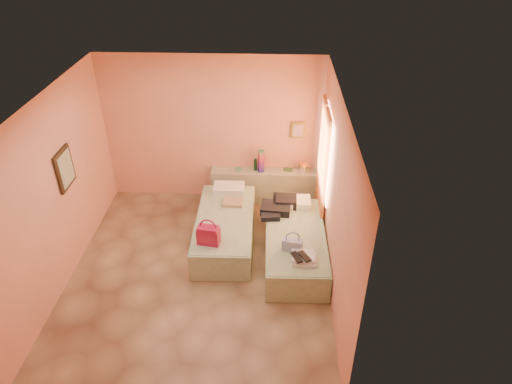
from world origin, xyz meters
TOP-DOWN VIEW (x-y plane):
  - ground at (0.00, 0.00)m, footprint 4.50×4.50m
  - room_walls at (0.21, 0.57)m, footprint 4.02×4.51m
  - headboard_ledge at (0.98, 2.10)m, footprint 2.05×0.30m
  - bed_left at (0.33, 0.80)m, footprint 0.93×2.01m
  - bed_right at (1.50, 0.40)m, footprint 0.93×2.01m
  - water_bottle at (0.79, 2.13)m, footprint 0.08×0.08m
  - rainbow_box at (0.89, 2.08)m, footprint 0.13×0.13m
  - small_dish at (0.47, 2.12)m, footprint 0.16×0.16m
  - green_book at (1.40, 2.14)m, footprint 0.18×0.14m
  - flower_vase at (1.67, 2.08)m, footprint 0.26×0.26m
  - magenta_handbag at (0.16, 0.12)m, footprint 0.36×0.24m
  - khaki_garment at (0.43, 1.20)m, footprint 0.34×0.28m
  - clothes_pile at (1.22, 1.00)m, footprint 0.57×0.57m
  - blue_handbag at (1.43, -0.00)m, footprint 0.32×0.19m
  - towel_stack at (1.60, -0.25)m, footprint 0.36×0.32m
  - sandal_pair at (1.54, -0.29)m, footprint 0.27×0.30m

SIDE VIEW (x-z plane):
  - ground at x=0.00m, z-range 0.00..0.00m
  - bed_left at x=0.33m, z-range 0.00..0.50m
  - bed_right at x=1.50m, z-range 0.00..0.50m
  - headboard_ledge at x=0.98m, z-range 0.00..0.65m
  - khaki_garment at x=0.43m, z-range 0.50..0.56m
  - towel_stack at x=1.60m, z-range 0.50..0.60m
  - clothes_pile at x=1.22m, z-range 0.50..0.66m
  - blue_handbag at x=1.43m, z-range 0.50..0.69m
  - sandal_pair at x=1.54m, z-range 0.60..0.63m
  - magenta_handbag at x=0.16m, z-range 0.50..0.82m
  - green_book at x=1.40m, z-range 0.65..0.68m
  - small_dish at x=0.47m, z-range 0.65..0.68m
  - water_bottle at x=0.79m, z-range 0.65..0.88m
  - flower_vase at x=1.67m, z-range 0.65..0.91m
  - rainbow_box at x=0.89m, z-range 0.65..1.09m
  - room_walls at x=0.21m, z-range 0.38..3.19m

